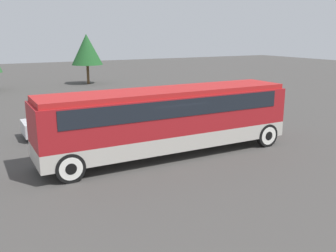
% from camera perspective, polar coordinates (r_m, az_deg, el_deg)
% --- Properties ---
extents(ground_plane, '(120.00, 120.00, 0.00)m').
position_cam_1_polar(ground_plane, '(16.87, -0.00, -4.43)').
color(ground_plane, '#423F3D').
extents(tour_bus, '(11.44, 2.51, 2.98)m').
position_cam_1_polar(tour_bus, '(16.44, 0.30, 1.62)').
color(tour_bus, '#B7B2A8').
rests_on(tour_bus, ground_plane).
extents(parked_car_near, '(4.75, 1.87, 1.44)m').
position_cam_1_polar(parked_car_near, '(20.79, -14.95, 0.65)').
color(parked_car_near, '#BCBCC1').
rests_on(parked_car_near, ground_plane).
extents(parked_car_mid, '(4.52, 1.96, 1.45)m').
position_cam_1_polar(parked_car_mid, '(24.85, 3.33, 3.27)').
color(parked_car_mid, '#7A6B5B').
rests_on(parked_car_mid, ground_plane).
extents(tree_left, '(3.30, 3.30, 5.29)m').
position_cam_1_polar(tree_left, '(41.59, -12.28, 11.32)').
color(tree_left, brown).
rests_on(tree_left, ground_plane).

